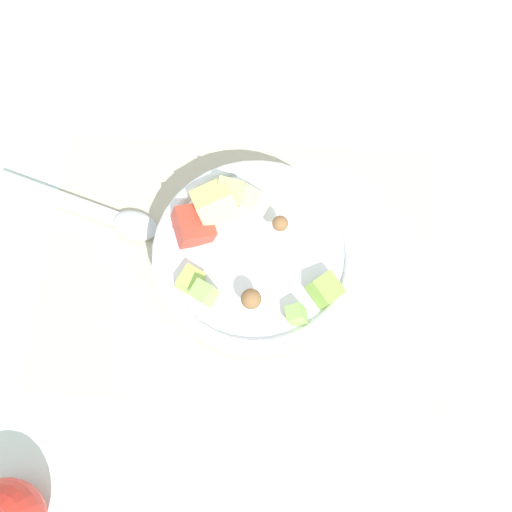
# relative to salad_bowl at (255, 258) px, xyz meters

# --- Properties ---
(ground_plane) EXTENTS (2.40, 2.40, 0.00)m
(ground_plane) POSITION_rel_salad_bowl_xyz_m (-0.02, 0.01, -0.05)
(ground_plane) COLOR silver
(placemat) EXTENTS (0.46, 0.33, 0.01)m
(placemat) POSITION_rel_salad_bowl_xyz_m (-0.02, 0.01, -0.04)
(placemat) COLOR #BCB299
(placemat) RESTS_ON ground_plane
(salad_bowl) EXTENTS (0.22, 0.22, 0.11)m
(salad_bowl) POSITION_rel_salad_bowl_xyz_m (0.00, 0.00, 0.00)
(salad_bowl) COLOR white
(salad_bowl) RESTS_ON placemat
(serving_spoon) EXTENTS (0.21, 0.09, 0.01)m
(serving_spoon) POSITION_rel_salad_bowl_xyz_m (-0.19, 0.06, -0.03)
(serving_spoon) COLOR #B7B7BC
(serving_spoon) RESTS_ON placemat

